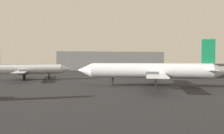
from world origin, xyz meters
The scene contains 4 objects.
airplane_on_taxiway centered at (15.55, 40.00, 3.87)m, with size 35.32×28.76×11.21m.
airplane_distant centered at (-17.98, 63.70, 3.41)m, with size 27.64×26.49×10.58m.
airplane_far_left centered at (51.99, 64.20, 2.64)m, with size 29.10×21.44×8.57m.
terminal_building centered at (19.19, 134.14, 5.69)m, with size 66.56×23.25×11.38m, color #999EA3.
Camera 1 is at (-1.76, -10.49, 6.60)m, focal length 35.38 mm.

